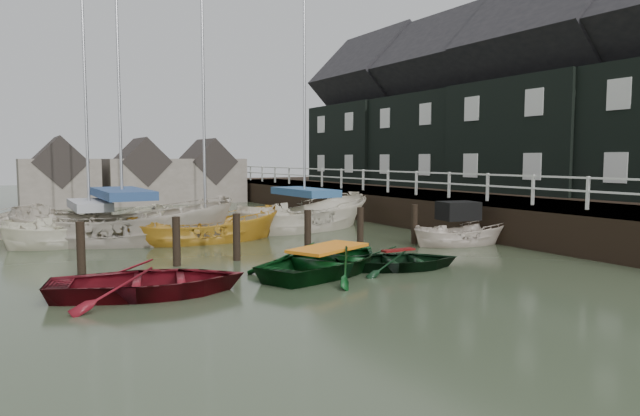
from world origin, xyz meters
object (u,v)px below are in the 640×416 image
rowboat_red (150,295)px  sailboat_a (90,241)px  rowboat_dkgreen (398,268)px  sailboat_b (124,241)px  sailboat_c (206,241)px  rowboat_green (328,273)px  sailboat_d (305,228)px  motorboat (461,241)px

rowboat_red → sailboat_a: sailboat_a is taller
rowboat_dkgreen → sailboat_b: 10.38m
rowboat_dkgreen → sailboat_a: sailboat_a is taller
rowboat_red → sailboat_c: sailboat_c is taller
sailboat_b → sailboat_c: sailboat_b is taller
rowboat_red → rowboat_green: 4.71m
sailboat_a → sailboat_d: size_ratio=0.99×
sailboat_d → rowboat_green: bearing=143.1°
rowboat_green → sailboat_c: (-0.98, 7.21, 0.02)m
rowboat_dkgreen → rowboat_red: bearing=107.7°
sailboat_c → sailboat_d: bearing=-72.7°
rowboat_red → motorboat: motorboat is taller
rowboat_dkgreen → motorboat: size_ratio=0.88×
sailboat_d → rowboat_red: bearing=122.8°
sailboat_b → sailboat_d: sailboat_b is taller
rowboat_dkgreen → sailboat_a: (-6.72, 9.30, 0.07)m
sailboat_a → sailboat_d: (8.55, -0.35, -0.01)m
rowboat_dkgreen → sailboat_b: bearing=53.2°
rowboat_red → sailboat_c: (3.72, 7.37, 0.02)m
rowboat_dkgreen → sailboat_c: size_ratio=0.31×
sailboat_d → rowboat_dkgreen: bearing=155.7°
rowboat_green → sailboat_d: (3.82, 8.52, 0.06)m
sailboat_a → rowboat_red: bearing=167.7°
sailboat_c → sailboat_d: sailboat_c is taller
rowboat_green → sailboat_a: sailboat_a is taller
sailboat_c → rowboat_red: bearing=155.2°
rowboat_green → motorboat: bearing=-97.6°
rowboat_green → motorboat: size_ratio=1.13×
sailboat_b → sailboat_d: (7.51, 0.26, 0.00)m
rowboat_red → rowboat_dkgreen: 6.70m
rowboat_green → sailboat_d: 9.34m
rowboat_red → rowboat_dkgreen: (6.70, -0.27, 0.00)m
rowboat_green → rowboat_dkgreen: (1.99, -0.43, 0.00)m
sailboat_c → sailboat_d: (4.80, 1.31, 0.04)m
motorboat → sailboat_b: size_ratio=0.31×
motorboat → sailboat_c: bearing=65.9°
rowboat_green → sailboat_c: sailboat_c is taller
rowboat_red → sailboat_d: 12.17m
motorboat → sailboat_b: 12.04m
rowboat_dkgreen → sailboat_b: size_ratio=0.27×
sailboat_a → sailboat_c: size_ratio=1.01×
motorboat → sailboat_c: 9.20m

